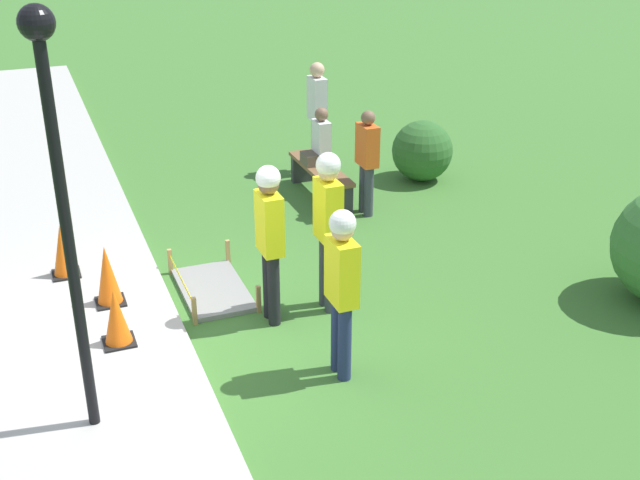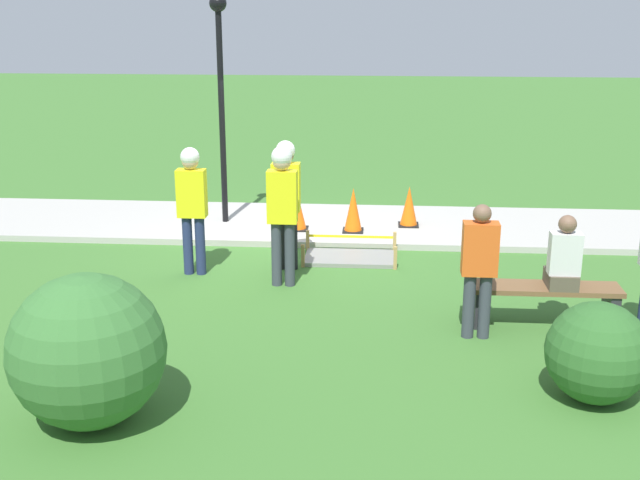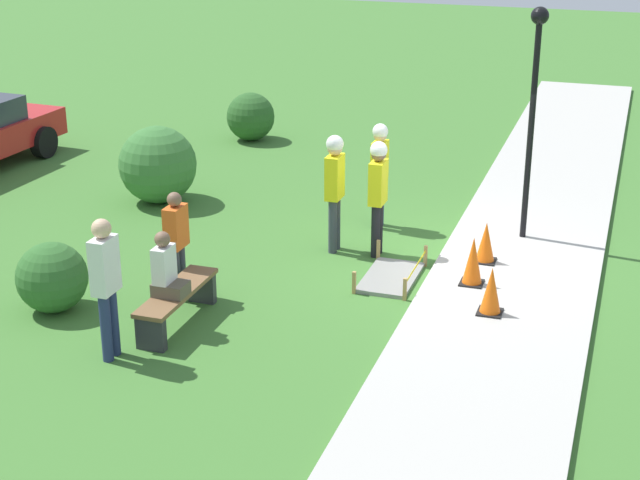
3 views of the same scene
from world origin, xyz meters
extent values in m
plane|color=#3D702D|center=(0.00, 0.00, 0.00)|extent=(60.00, 60.00, 0.00)
cube|color=#ADAAA3|center=(0.00, -1.24, 0.05)|extent=(28.00, 2.47, 0.10)
cube|color=gray|center=(-0.97, 0.54, 0.03)|extent=(1.35, 0.76, 0.06)
cube|color=tan|center=(-1.65, 0.16, 0.17)|extent=(0.05, 0.05, 0.34)
cube|color=tan|center=(-0.30, 0.16, 0.17)|extent=(0.05, 0.05, 0.34)
cube|color=tan|center=(-1.65, 0.92, 0.17)|extent=(0.05, 0.05, 0.34)
cube|color=tan|center=(-0.30, 0.92, 0.17)|extent=(0.05, 0.05, 0.34)
cube|color=yellow|center=(-0.97, 0.16, 0.26)|extent=(1.35, 0.00, 0.04)
cube|color=black|center=(-1.90, -1.10, 0.11)|extent=(0.34, 0.34, 0.02)
cone|color=orange|center=(-1.90, -1.10, 0.45)|extent=(0.29, 0.29, 0.65)
cube|color=black|center=(-0.97, -0.69, 0.11)|extent=(0.34, 0.34, 0.02)
cone|color=orange|center=(-0.97, -0.69, 0.48)|extent=(0.29, 0.29, 0.71)
cube|color=black|center=(-0.05, -0.72, 0.11)|extent=(0.34, 0.34, 0.02)
cone|color=orange|center=(-0.05, -0.72, 0.43)|extent=(0.29, 0.29, 0.62)
cube|color=#2D2D33|center=(-4.17, 2.90, 0.23)|extent=(0.12, 0.40, 0.45)
cube|color=#2D2D33|center=(-2.62, 2.90, 0.23)|extent=(0.12, 0.40, 0.45)
cube|color=brown|center=(-3.39, 2.90, 0.48)|extent=(1.76, 0.44, 0.06)
cube|color=brown|center=(-3.56, 2.90, 0.60)|extent=(0.34, 0.44, 0.18)
cube|color=silver|center=(-3.56, 2.98, 0.94)|extent=(0.36, 0.20, 0.50)
sphere|color=brown|center=(-3.56, 2.98, 1.30)|extent=(0.21, 0.21, 0.21)
cylinder|color=#383D47|center=(-0.20, 1.71, 0.45)|extent=(0.14, 0.14, 0.89)
cylinder|color=#383D47|center=(-0.02, 1.71, 0.45)|extent=(0.14, 0.14, 0.89)
cube|color=yellow|center=(-0.11, 1.71, 1.25)|extent=(0.40, 0.22, 0.71)
sphere|color=tan|center=(-0.11, 1.71, 1.72)|extent=(0.24, 0.24, 0.24)
sphere|color=white|center=(-0.11, 1.71, 1.79)|extent=(0.28, 0.28, 0.28)
cylinder|color=navy|center=(1.12, 1.33, 0.42)|extent=(0.14, 0.14, 0.85)
cylinder|color=navy|center=(1.30, 1.33, 0.42)|extent=(0.14, 0.14, 0.85)
cube|color=yellow|center=(1.21, 1.33, 1.18)|extent=(0.40, 0.22, 0.67)
sphere|color=tan|center=(1.21, 1.33, 1.63)|extent=(0.23, 0.23, 0.23)
sphere|color=white|center=(1.21, 1.33, 1.70)|extent=(0.26, 0.26, 0.26)
cylinder|color=black|center=(-0.16, 1.01, 0.44)|extent=(0.14, 0.14, 0.87)
cylinder|color=black|center=(0.02, 1.01, 0.44)|extent=(0.14, 0.14, 0.87)
cube|color=yellow|center=(-0.07, 1.01, 1.22)|extent=(0.40, 0.22, 0.69)
sphere|color=brown|center=(-0.07, 1.01, 1.68)|extent=(0.24, 0.24, 0.24)
sphere|color=white|center=(-0.07, 1.01, 1.75)|extent=(0.27, 0.27, 0.27)
cylinder|color=#383D47|center=(-2.63, 3.30, 0.39)|extent=(0.14, 0.14, 0.77)
cylinder|color=#383D47|center=(-2.45, 3.30, 0.39)|extent=(0.14, 0.14, 0.77)
cube|color=#E55B1E|center=(-2.54, 3.30, 1.08)|extent=(0.40, 0.22, 0.61)
sphere|color=brown|center=(-2.54, 3.30, 1.49)|extent=(0.21, 0.21, 0.21)
cylinder|color=navy|center=(-4.62, 3.28, 0.45)|extent=(0.14, 0.14, 0.91)
cylinder|color=navy|center=(-4.44, 3.28, 0.45)|extent=(0.14, 0.14, 0.91)
cube|color=silver|center=(-4.53, 3.28, 1.27)|extent=(0.40, 0.22, 0.72)
sphere|color=tan|center=(-4.53, 3.28, 1.75)|extent=(0.25, 0.25, 0.25)
cylinder|color=black|center=(1.24, -1.14, 1.86)|extent=(0.10, 0.10, 3.51)
sphere|color=black|center=(1.24, -1.14, 3.71)|extent=(0.28, 0.28, 0.28)
cylinder|color=black|center=(3.09, 9.23, 0.34)|extent=(0.69, 0.28, 0.68)
sphere|color=#285623|center=(5.80, 5.58, 0.54)|extent=(1.09, 1.09, 1.09)
sphere|color=#2D6028|center=(-3.53, 4.76, 0.50)|extent=(1.00, 1.00, 1.00)
sphere|color=#387033|center=(1.21, 5.54, 0.72)|extent=(1.43, 1.43, 1.43)
camera|label=1|loc=(7.58, -1.37, 4.75)|focal=45.00mm
camera|label=2|loc=(-1.40, 12.03, 3.77)|focal=45.00mm
camera|label=3|loc=(-14.24, -2.75, 5.88)|focal=55.00mm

